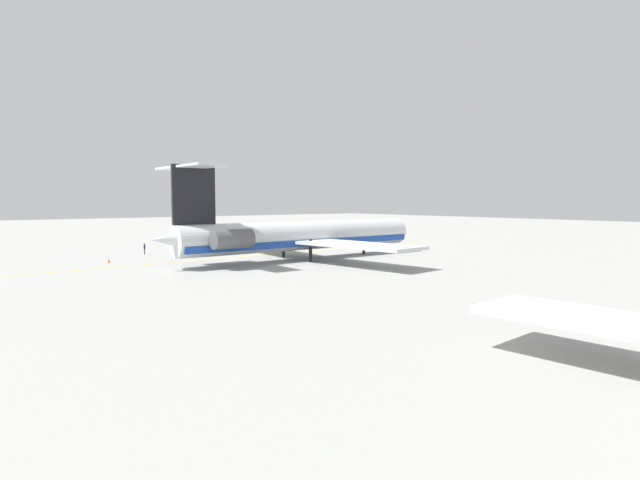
{
  "coord_description": "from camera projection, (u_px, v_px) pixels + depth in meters",
  "views": [
    {
      "loc": [
        43.31,
        75.6,
        8.82
      ],
      "look_at": [
        -1.76,
        17.26,
        3.13
      ],
      "focal_mm": 28.96,
      "sensor_mm": 36.0,
      "label": 1
    }
  ],
  "objects": [
    {
      "name": "taxiway_centreline",
      "position": [
        272.0,
        254.0,
        84.4
      ],
      "size": [
        86.23,
        4.76,
        0.01
      ],
      "primitive_type": "cube",
      "rotation": [
        0.0,
        0.0,
        3.19
      ],
      "color": "gold",
      "rests_on": "ground"
    },
    {
      "name": "ground_crew_portside",
      "position": [
        307.0,
        237.0,
        107.0
      ],
      "size": [
        0.43,
        0.28,
        1.76
      ],
      "rotation": [
        0.0,
        0.0,
        4.99
      ],
      "color": "black",
      "rests_on": "ground"
    },
    {
      "name": "ground_crew_near_tail",
      "position": [
        145.0,
        247.0,
        83.96
      ],
      "size": [
        0.29,
        0.42,
        1.83
      ],
      "rotation": [
        0.0,
        0.0,
        5.78
      ],
      "color": "black",
      "rests_on": "ground"
    },
    {
      "name": "ground_crew_near_nose",
      "position": [
        343.0,
        239.0,
        102.33
      ],
      "size": [
        0.3,
        0.34,
        1.67
      ],
      "rotation": [
        0.0,
        0.0,
        3.83
      ],
      "color": "black",
      "rests_on": "ground"
    },
    {
      "name": "main_jetliner",
      "position": [
        297.0,
        235.0,
        76.27
      ],
      "size": [
        45.69,
        40.7,
        13.34
      ],
      "rotation": [
        0.0,
        0.0,
        3.15
      ],
      "color": "silver",
      "rests_on": "ground"
    },
    {
      "name": "ground",
      "position": [
        249.0,
        253.0,
        86.73
      ],
      "size": [
        376.12,
        376.12,
        0.0
      ],
      "primitive_type": "plane",
      "color": "#9E9E99"
    },
    {
      "name": "safety_cone_nose",
      "position": [
        109.0,
        261.0,
        73.15
      ],
      "size": [
        0.4,
        0.4,
        0.55
      ],
      "primitive_type": "cone",
      "color": "#EA590F",
      "rests_on": "ground"
    },
    {
      "name": "ground_crew_starboard",
      "position": [
        317.0,
        239.0,
        104.72
      ],
      "size": [
        0.41,
        0.27,
        1.67
      ],
      "rotation": [
        0.0,
        0.0,
        1.81
      ],
      "color": "black",
      "rests_on": "ground"
    }
  ]
}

